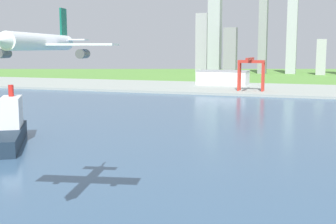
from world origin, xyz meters
name	(u,v)px	position (x,y,z in m)	size (l,w,h in m)	color
ground_plane	(254,115)	(0.00, 300.00, 0.00)	(2400.00, 2400.00, 0.00)	#588F3B
water_bay	(239,130)	(0.00, 240.00, 0.07)	(840.00, 360.00, 0.15)	#385675
industrial_pier	(279,90)	(0.00, 490.00, 1.25)	(840.00, 140.00, 2.50)	#959E95
airplane_landing	(40,43)	(-21.81, 85.17, 46.86)	(36.45, 40.13, 13.08)	white
cargo_ship	(10,127)	(-97.98, 170.01, 7.96)	(39.70, 55.65, 27.49)	#192838
port_crane_red	(251,67)	(-24.99, 451.51, 27.18)	(26.31, 41.33, 33.70)	#B72D23
warehouse_main	(223,77)	(-68.25, 522.88, 10.91)	(59.48, 33.42, 16.78)	white
distant_skyline	(289,41)	(-13.40, 818.13, 57.57)	(389.72, 64.64, 136.66)	#9A98A3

